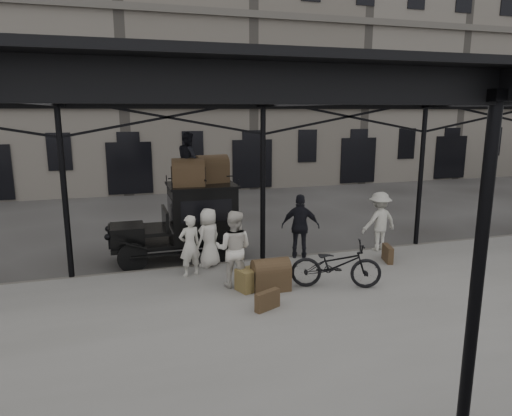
{
  "coord_description": "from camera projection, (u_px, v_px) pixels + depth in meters",
  "views": [
    {
      "loc": [
        -3.7,
        -9.63,
        4.2
      ],
      "look_at": [
        -0.32,
        1.6,
        1.7
      ],
      "focal_mm": 32.0,
      "sensor_mm": 36.0,
      "label": 1
    }
  ],
  "objects": [
    {
      "name": "ground",
      "position": [
        288.0,
        290.0,
        10.94
      ],
      "size": [
        120.0,
        120.0,
        0.0
      ],
      "primitive_type": "plane",
      "color": "#383533",
      "rests_on": "ground"
    },
    {
      "name": "platform",
      "position": [
        323.0,
        323.0,
        9.05
      ],
      "size": [
        28.0,
        8.0,
        0.15
      ],
      "primitive_type": "cube",
      "color": "slate",
      "rests_on": "ground"
    },
    {
      "name": "canopy",
      "position": [
        325.0,
        89.0,
        8.37
      ],
      "size": [
        22.5,
        9.0,
        4.74
      ],
      "color": "black",
      "rests_on": "ground"
    },
    {
      "name": "building_frontage",
      "position": [
        179.0,
        62.0,
        26.34
      ],
      "size": [
        64.0,
        8.0,
        14.0
      ],
      "primitive_type": "cube",
      "color": "slate",
      "rests_on": "ground"
    },
    {
      "name": "taxi",
      "position": [
        191.0,
        218.0,
        13.01
      ],
      "size": [
        3.65,
        1.55,
        2.18
      ],
      "color": "black",
      "rests_on": "ground"
    },
    {
      "name": "porter_left",
      "position": [
        190.0,
        246.0,
        11.31
      ],
      "size": [
        0.65,
        0.52,
        1.56
      ],
      "primitive_type": "imported",
      "rotation": [
        0.0,
        0.0,
        3.43
      ],
      "color": "beige",
      "rests_on": "platform"
    },
    {
      "name": "porter_midleft",
      "position": [
        234.0,
        249.0,
        10.6
      ],
      "size": [
        1.09,
        0.99,
        1.82
      ],
      "primitive_type": "imported",
      "rotation": [
        0.0,
        0.0,
        2.71
      ],
      "color": "beige",
      "rests_on": "platform"
    },
    {
      "name": "porter_centre",
      "position": [
        209.0,
        238.0,
        11.99
      ],
      "size": [
        0.91,
        0.87,
        1.57
      ],
      "primitive_type": "imported",
      "rotation": [
        0.0,
        0.0,
        3.8
      ],
      "color": "beige",
      "rests_on": "platform"
    },
    {
      "name": "porter_official",
      "position": [
        300.0,
        226.0,
        12.7
      ],
      "size": [
        1.15,
        0.83,
        1.81
      ],
      "primitive_type": "imported",
      "rotation": [
        0.0,
        0.0,
        2.73
      ],
      "color": "black",
      "rests_on": "platform"
    },
    {
      "name": "porter_right",
      "position": [
        379.0,
        221.0,
        13.41
      ],
      "size": [
        1.2,
        0.79,
        1.75
      ],
      "primitive_type": "imported",
      "rotation": [
        0.0,
        0.0,
        3.27
      ],
      "color": "beige",
      "rests_on": "platform"
    },
    {
      "name": "bicycle",
      "position": [
        336.0,
        265.0,
        10.6
      ],
      "size": [
        2.22,
        1.4,
        1.1
      ],
      "primitive_type": "imported",
      "rotation": [
        0.0,
        0.0,
        1.22
      ],
      "color": "black",
      "rests_on": "platform"
    },
    {
      "name": "porter_roof",
      "position": [
        189.0,
        159.0,
        12.55
      ],
      "size": [
        0.63,
        0.77,
        1.47
      ],
      "primitive_type": "imported",
      "rotation": [
        0.0,
        0.0,
        1.67
      ],
      "color": "black",
      "rests_on": "taxi"
    },
    {
      "name": "steamer_trunk_roof_near",
      "position": [
        188.0,
        174.0,
        12.48
      ],
      "size": [
        0.92,
        0.61,
        0.64
      ],
      "primitive_type": null,
      "rotation": [
        0.0,
        0.0,
        -0.09
      ],
      "color": "#483221",
      "rests_on": "taxi"
    },
    {
      "name": "steamer_trunk_roof_far",
      "position": [
        212.0,
        171.0,
        13.12
      ],
      "size": [
        0.98,
        0.69,
        0.66
      ],
      "primitive_type": null,
      "rotation": [
        0.0,
        0.0,
        0.17
      ],
      "color": "#483221",
      "rests_on": "taxi"
    },
    {
      "name": "steamer_trunk_platform",
      "position": [
        271.0,
        277.0,
        10.5
      ],
      "size": [
        0.85,
        0.53,
        0.62
      ],
      "primitive_type": null,
      "rotation": [
        0.0,
        0.0,
        -0.01
      ],
      "color": "#483221",
      "rests_on": "platform"
    },
    {
      "name": "wicker_hamper",
      "position": [
        251.0,
        279.0,
        10.51
      ],
      "size": [
        0.72,
        0.63,
        0.5
      ],
      "primitive_type": "cube",
      "rotation": [
        0.0,
        0.0,
        0.35
      ],
      "color": "olive",
      "rests_on": "platform"
    },
    {
      "name": "suitcase_upright",
      "position": [
        388.0,
        254.0,
        12.48
      ],
      "size": [
        0.31,
        0.62,
        0.45
      ],
      "primitive_type": "cube",
      "rotation": [
        0.0,
        0.0,
        -0.27
      ],
      "color": "#483221",
      "rests_on": "platform"
    },
    {
      "name": "suitcase_flat",
      "position": [
        267.0,
        300.0,
        9.47
      ],
      "size": [
        0.61,
        0.39,
        0.4
      ],
      "primitive_type": "cube",
      "rotation": [
        0.0,
        0.0,
        0.45
      ],
      "color": "#483221",
      "rests_on": "platform"
    }
  ]
}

